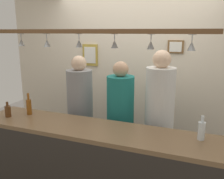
% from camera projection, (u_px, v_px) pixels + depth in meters
% --- Properties ---
extents(back_wall, '(4.40, 0.06, 2.60)m').
position_uv_depth(back_wall, '(136.00, 76.00, 3.75)').
color(back_wall, beige).
rests_on(back_wall, ground_plane).
extents(bar_counter, '(2.70, 0.55, 1.01)m').
position_uv_depth(bar_counter, '(90.00, 164.00, 2.45)').
color(bar_counter, brown).
rests_on(bar_counter, ground_plane).
extents(overhead_glass_rack, '(2.20, 0.36, 0.04)m').
position_uv_depth(overhead_glass_rack, '(97.00, 31.00, 2.33)').
color(overhead_glass_rack, brown).
extents(hanging_wineglass_far_left, '(0.07, 0.07, 0.13)m').
position_uv_depth(hanging_wineglass_far_left, '(21.00, 42.00, 2.62)').
color(hanging_wineglass_far_left, silver).
rests_on(hanging_wineglass_far_left, overhead_glass_rack).
extents(hanging_wineglass_left, '(0.07, 0.07, 0.13)m').
position_uv_depth(hanging_wineglass_left, '(47.00, 43.00, 2.48)').
color(hanging_wineglass_left, silver).
rests_on(hanging_wineglass_left, overhead_glass_rack).
extents(hanging_wineglass_center_left, '(0.07, 0.07, 0.13)m').
position_uv_depth(hanging_wineglass_center_left, '(79.00, 43.00, 2.39)').
color(hanging_wineglass_center_left, silver).
rests_on(hanging_wineglass_center_left, overhead_glass_rack).
extents(hanging_wineglass_center, '(0.07, 0.07, 0.13)m').
position_uv_depth(hanging_wineglass_center, '(115.00, 44.00, 2.28)').
color(hanging_wineglass_center, silver).
rests_on(hanging_wineglass_center, overhead_glass_rack).
extents(hanging_wineglass_center_right, '(0.07, 0.07, 0.13)m').
position_uv_depth(hanging_wineglass_center_right, '(151.00, 44.00, 2.14)').
color(hanging_wineglass_center_right, silver).
rests_on(hanging_wineglass_center_right, overhead_glass_rack).
extents(hanging_wineglass_right, '(0.07, 0.07, 0.13)m').
position_uv_depth(hanging_wineglass_right, '(192.00, 45.00, 1.99)').
color(hanging_wineglass_right, silver).
rests_on(hanging_wineglass_right, overhead_glass_rack).
extents(person_left_grey_shirt, '(0.34, 0.34, 1.68)m').
position_uv_depth(person_left_grey_shirt, '(80.00, 105.00, 3.27)').
color(person_left_grey_shirt, '#2D334C').
rests_on(person_left_grey_shirt, ground_plane).
extents(person_middle_teal_shirt, '(0.34, 0.34, 1.63)m').
position_uv_depth(person_middle_teal_shirt, '(120.00, 113.00, 3.07)').
color(person_middle_teal_shirt, '#2D334C').
rests_on(person_middle_teal_shirt, ground_plane).
extents(person_right_white_patterned_shirt, '(0.34, 0.34, 1.78)m').
position_uv_depth(person_right_white_patterned_shirt, '(159.00, 110.00, 2.87)').
color(person_right_white_patterned_shirt, '#2D334C').
rests_on(person_right_white_patterned_shirt, ground_plane).
extents(bottle_beer_amber_tall, '(0.06, 0.06, 0.26)m').
position_uv_depth(bottle_beer_amber_tall, '(29.00, 106.00, 2.91)').
color(bottle_beer_amber_tall, brown).
rests_on(bottle_beer_amber_tall, bar_counter).
extents(bottle_soda_clear, '(0.06, 0.06, 0.23)m').
position_uv_depth(bottle_soda_clear, '(201.00, 130.00, 2.22)').
color(bottle_soda_clear, silver).
rests_on(bottle_soda_clear, bar_counter).
extents(bottle_beer_brown_stubby, '(0.07, 0.07, 0.18)m').
position_uv_depth(bottle_beer_brown_stubby, '(8.00, 111.00, 2.83)').
color(bottle_beer_brown_stubby, '#512D14').
rests_on(bottle_beer_brown_stubby, bar_counter).
extents(picture_frame_upper_small, '(0.22, 0.02, 0.18)m').
position_uv_depth(picture_frame_upper_small, '(176.00, 47.00, 3.40)').
color(picture_frame_upper_small, brown).
rests_on(picture_frame_upper_small, back_wall).
extents(picture_frame_caricature, '(0.26, 0.02, 0.34)m').
position_uv_depth(picture_frame_caricature, '(90.00, 55.00, 3.91)').
color(picture_frame_caricature, '#B29338').
rests_on(picture_frame_caricature, back_wall).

